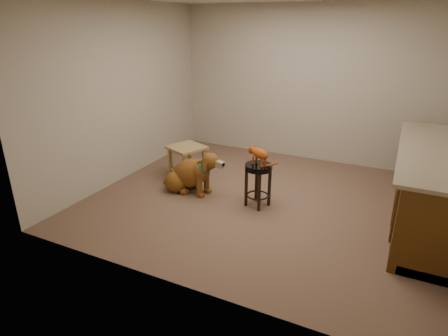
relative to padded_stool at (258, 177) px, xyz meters
The scene contains 8 objects.
floor 0.44m from the padded_stool, 85.49° to the left, with size 4.50×4.00×0.01m, color brown.
room_shell 1.27m from the padded_stool, 85.49° to the left, with size 4.54×4.04×2.62m.
cabinet_run 2.01m from the padded_stool, 13.08° to the left, with size 0.70×2.56×0.94m.
padded_stool is the anchor object (origin of this frame).
wood_stool 2.50m from the padded_stool, 41.95° to the left, with size 0.51×0.51×0.76m.
side_table 1.41m from the padded_stool, 162.17° to the left, with size 0.64×0.64×0.51m.
golden_retriever 1.04m from the padded_stool, behind, with size 1.09×0.57×0.69m.
tabby_kitten 0.32m from the padded_stool, 157.23° to the left, with size 0.43×0.20×0.27m.
Camera 1 is at (1.55, -4.39, 2.29)m, focal length 30.00 mm.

